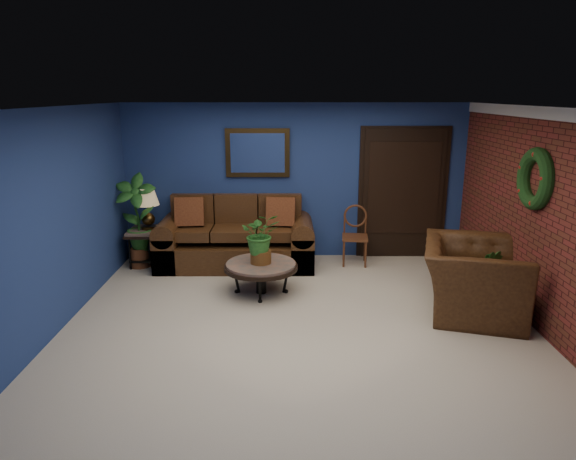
{
  "coord_description": "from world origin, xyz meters",
  "views": [
    {
      "loc": [
        -0.15,
        -5.72,
        2.65
      ],
      "look_at": [
        -0.12,
        0.55,
        0.96
      ],
      "focal_mm": 32.0,
      "sensor_mm": 36.0,
      "label": 1
    }
  ],
  "objects_px": {
    "table_lamp": "(147,204)",
    "side_chair": "(355,231)",
    "sofa": "(237,242)",
    "armchair": "(473,279)",
    "coffee_table": "(261,267)",
    "end_table": "(150,237)"
  },
  "relations": [
    {
      "from": "table_lamp",
      "to": "side_chair",
      "type": "height_order",
      "value": "table_lamp"
    },
    {
      "from": "sofa",
      "to": "table_lamp",
      "type": "height_order",
      "value": "table_lamp"
    },
    {
      "from": "armchair",
      "to": "coffee_table",
      "type": "bearing_deg",
      "value": 92.36
    },
    {
      "from": "coffee_table",
      "to": "armchair",
      "type": "relative_size",
      "value": 0.73
    },
    {
      "from": "sofa",
      "to": "coffee_table",
      "type": "bearing_deg",
      "value": -70.4
    },
    {
      "from": "coffee_table",
      "to": "table_lamp",
      "type": "xyz_separation_m",
      "value": [
        -1.81,
        1.21,
        0.61
      ]
    },
    {
      "from": "sofa",
      "to": "armchair",
      "type": "distance_m",
      "value": 3.63
    },
    {
      "from": "sofa",
      "to": "end_table",
      "type": "distance_m",
      "value": 1.37
    },
    {
      "from": "side_chair",
      "to": "end_table",
      "type": "bearing_deg",
      "value": -172.62
    },
    {
      "from": "sofa",
      "to": "table_lamp",
      "type": "xyz_separation_m",
      "value": [
        -1.36,
        -0.04,
        0.63
      ]
    },
    {
      "from": "end_table",
      "to": "side_chair",
      "type": "distance_m",
      "value": 3.25
    },
    {
      "from": "table_lamp",
      "to": "armchair",
      "type": "bearing_deg",
      "value": -22.69
    },
    {
      "from": "sofa",
      "to": "side_chair",
      "type": "relative_size",
      "value": 2.6
    },
    {
      "from": "end_table",
      "to": "table_lamp",
      "type": "bearing_deg",
      "value": 0.0
    },
    {
      "from": "coffee_table",
      "to": "side_chair",
      "type": "height_order",
      "value": "side_chair"
    },
    {
      "from": "coffee_table",
      "to": "side_chair",
      "type": "relative_size",
      "value": 1.07
    },
    {
      "from": "sofa",
      "to": "table_lamp",
      "type": "bearing_deg",
      "value": -178.26
    },
    {
      "from": "sofa",
      "to": "armchair",
      "type": "bearing_deg",
      "value": -31.65
    },
    {
      "from": "sofa",
      "to": "side_chair",
      "type": "height_order",
      "value": "sofa"
    },
    {
      "from": "end_table",
      "to": "table_lamp",
      "type": "relative_size",
      "value": 1.02
    },
    {
      "from": "coffee_table",
      "to": "end_table",
      "type": "height_order",
      "value": "end_table"
    },
    {
      "from": "end_table",
      "to": "side_chair",
      "type": "relative_size",
      "value": 0.68
    }
  ]
}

